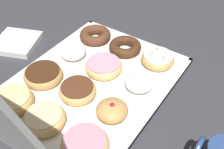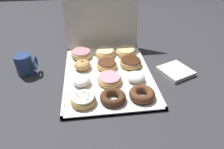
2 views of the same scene
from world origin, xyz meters
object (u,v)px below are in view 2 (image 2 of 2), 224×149
at_px(powdered_filled_donut_3, 81,80).
at_px(chocolate_frosted_donut_7, 106,65).
at_px(glazed_ring_donut_10, 105,53).
at_px(coffee_mug, 25,64).
at_px(pink_frosted_donut_9, 81,54).
at_px(chocolate_cake_ring_donut_1, 112,97).
at_px(jelly_filled_donut_6, 83,65).
at_px(sprinkle_donut_0, 83,99).
at_px(powdered_filled_donut_5, 136,77).
at_px(napkin_stack, 176,71).
at_px(glazed_ring_donut_11, 126,52).
at_px(chocolate_cake_ring_donut_2, 142,94).
at_px(chocolate_frosted_donut_8, 130,62).
at_px(donut_box, 108,75).
at_px(pink_frosted_donut_4, 110,79).

height_order(powdered_filled_donut_3, chocolate_frosted_donut_7, powdered_filled_donut_3).
bearing_deg(glazed_ring_donut_10, coffee_mug, -164.79).
bearing_deg(powdered_filled_donut_3, pink_frosted_donut_9, 89.97).
xyz_separation_m(chocolate_cake_ring_donut_1, glazed_ring_donut_10, (0.01, 0.38, 0.00)).
bearing_deg(jelly_filled_donut_6, glazed_ring_donut_10, 42.54).
xyz_separation_m(jelly_filled_donut_6, chocolate_frosted_donut_7, (0.12, -0.01, -0.00)).
height_order(sprinkle_donut_0, powdered_filled_donut_5, powdered_filled_donut_5).
bearing_deg(napkin_stack, glazed_ring_donut_10, 148.85).
bearing_deg(glazed_ring_donut_10, napkin_stack, -31.15).
xyz_separation_m(jelly_filled_donut_6, napkin_stack, (0.47, -0.09, -0.02)).
xyz_separation_m(chocolate_cake_ring_donut_1, coffee_mug, (-0.41, 0.27, 0.03)).
xyz_separation_m(chocolate_frosted_donut_7, glazed_ring_donut_10, (0.01, 0.13, 0.00)).
relative_size(powdered_filled_donut_5, glazed_ring_donut_11, 0.74).
xyz_separation_m(chocolate_cake_ring_donut_2, glazed_ring_donut_11, (-0.00, 0.38, 0.00)).
bearing_deg(powdered_filled_donut_5, chocolate_frosted_donut_8, 89.27).
xyz_separation_m(chocolate_cake_ring_donut_2, chocolate_frosted_donut_8, (0.00, 0.26, 0.00)).
relative_size(jelly_filled_donut_6, napkin_stack, 0.60).
bearing_deg(powdered_filled_donut_3, jelly_filled_donut_6, 87.57).
distance_m(donut_box, sprinkle_donut_0, 0.23).
bearing_deg(jelly_filled_donut_6, chocolate_frosted_donut_7, -4.00).
relative_size(powdered_filled_donut_3, pink_frosted_donut_9, 0.72).
relative_size(glazed_ring_donut_10, glazed_ring_donut_11, 0.96).
bearing_deg(pink_frosted_donut_4, chocolate_cake_ring_donut_2, -45.07).
bearing_deg(chocolate_cake_ring_donut_1, chocolate_frosted_donut_8, 63.41).
bearing_deg(napkin_stack, sprinkle_donut_0, -159.28).
bearing_deg(chocolate_cake_ring_donut_2, coffee_mug, 153.37).
height_order(chocolate_cake_ring_donut_2, powdered_filled_donut_3, powdered_filled_donut_3).
bearing_deg(pink_frosted_donut_4, chocolate_frosted_donut_8, 46.92).
distance_m(chocolate_frosted_donut_8, coffee_mug, 0.54).
xyz_separation_m(chocolate_cake_ring_donut_1, chocolate_frosted_donut_7, (0.00, 0.26, 0.00)).
bearing_deg(donut_box, powdered_filled_donut_3, -153.25).
distance_m(sprinkle_donut_0, napkin_stack, 0.50).
xyz_separation_m(chocolate_cake_ring_donut_2, pink_frosted_donut_9, (-0.26, 0.38, 0.00)).
xyz_separation_m(chocolate_frosted_donut_8, glazed_ring_donut_11, (-0.00, 0.12, -0.00)).
distance_m(powdered_filled_donut_5, jelly_filled_donut_6, 0.29).
height_order(chocolate_frosted_donut_8, napkin_stack, chocolate_frosted_donut_8).
height_order(chocolate_cake_ring_donut_1, powdered_filled_donut_5, powdered_filled_donut_5).
bearing_deg(sprinkle_donut_0, coffee_mug, 136.36).
xyz_separation_m(donut_box, chocolate_cake_ring_donut_2, (0.13, -0.19, 0.02)).
xyz_separation_m(chocolate_cake_ring_donut_2, pink_frosted_donut_4, (-0.12, 0.12, 0.00)).
bearing_deg(powdered_filled_donut_5, sprinkle_donut_0, -153.17).
bearing_deg(coffee_mug, chocolate_frosted_donut_8, -0.86).
bearing_deg(coffee_mug, napkin_stack, -7.07).
height_order(powdered_filled_donut_3, powdered_filled_donut_5, same).
height_order(powdered_filled_donut_5, jelly_filled_donut_6, jelly_filled_donut_6).
relative_size(sprinkle_donut_0, napkin_stack, 0.74).
relative_size(glazed_ring_donut_10, napkin_stack, 0.78).
distance_m(chocolate_frosted_donut_7, chocolate_frosted_donut_8, 0.13).
xyz_separation_m(powdered_filled_donut_5, pink_frosted_donut_9, (-0.26, 0.26, 0.00)).
bearing_deg(chocolate_frosted_donut_7, glazed_ring_donut_11, 45.94).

